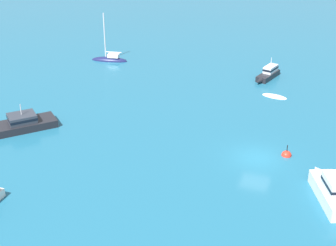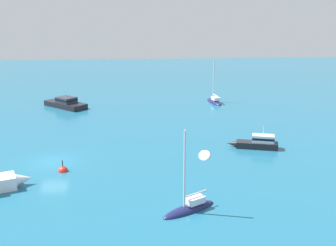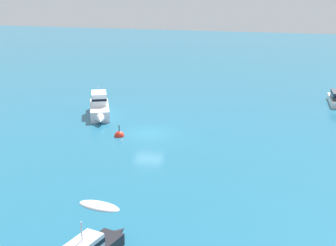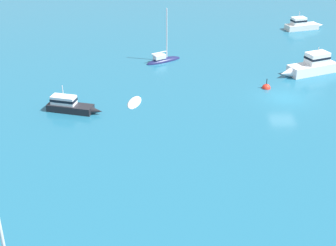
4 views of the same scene
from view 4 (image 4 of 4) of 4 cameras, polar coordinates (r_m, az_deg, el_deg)
ground_plane at (r=47.56m, az=13.84°, el=3.00°), size 160.00×160.00×0.00m
rib at (r=45.21m, az=-4.06°, el=2.47°), size 3.06×1.74×0.42m
cabin_cruiser at (r=70.81m, az=15.81°, el=11.29°), size 2.71×5.92×2.55m
powerboat at (r=44.04m, az=-11.72°, el=2.11°), size 2.43×5.27×2.49m
yacht at (r=55.72m, az=-0.59°, el=7.56°), size 3.33×4.48×6.57m
powerboat_1 at (r=54.14m, az=16.83°, el=6.60°), size 3.88×6.89×2.87m
channel_buoy at (r=49.32m, az=11.70°, el=4.12°), size 0.89×0.89×1.46m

